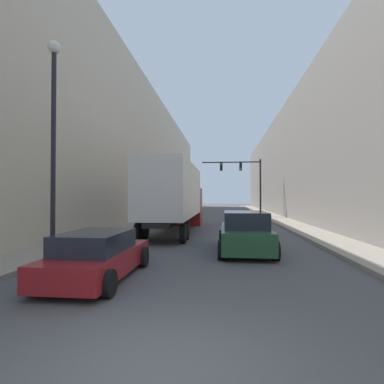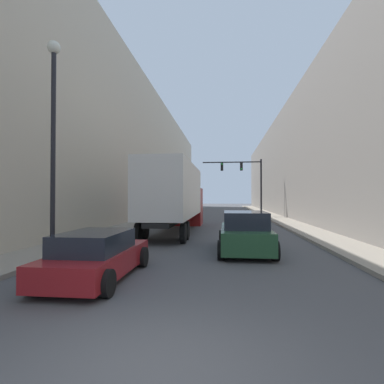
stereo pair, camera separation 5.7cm
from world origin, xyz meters
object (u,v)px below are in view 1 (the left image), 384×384
at_px(sedan_car, 98,256).
at_px(street_lamp, 54,122).
at_px(traffic_signal_gantry, 246,177).
at_px(suv_car, 245,233).
at_px(semi_truck, 176,195).

height_order(sedan_car, street_lamp, street_lamp).
distance_m(traffic_signal_gantry, street_lamp, 25.99).
bearing_deg(suv_car, semi_truck, 120.25).
bearing_deg(traffic_signal_gantry, street_lamp, -108.83).
distance_m(semi_truck, street_lamp, 10.31).
xyz_separation_m(semi_truck, suv_car, (3.96, -6.79, -1.58)).
bearing_deg(suv_car, street_lamp, -157.00).
bearing_deg(street_lamp, semi_truck, 74.19).
height_order(sedan_car, suv_car, suv_car).
height_order(semi_truck, street_lamp, street_lamp).
relative_size(traffic_signal_gantry, street_lamp, 0.87).
relative_size(semi_truck, suv_car, 2.70).
bearing_deg(semi_truck, street_lamp, -105.81).
bearing_deg(sedan_car, semi_truck, 87.98).
relative_size(semi_truck, traffic_signal_gantry, 1.83).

